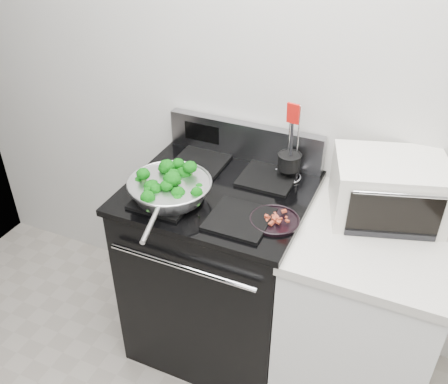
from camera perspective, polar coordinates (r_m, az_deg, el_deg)
The scene contains 8 objects.
back_wall at distance 2.19m, azimuth 10.41°, elevation 11.86°, with size 4.00×0.02×2.70m, color silver.
gas_range at distance 2.46m, azimuth -0.56°, elevation -8.63°, with size 0.79×0.69×1.13m.
counter at distance 2.36m, azimuth 15.18°, elevation -13.44°, with size 0.62×0.68×0.92m.
skillet at distance 2.09m, azimuth -6.22°, elevation 0.38°, with size 0.36×0.55×0.08m.
broccoli_pile at distance 2.08m, azimuth -6.24°, elevation 0.88°, with size 0.28×0.28×0.10m, color #043107, non-canonical shape.
bacon_plate at distance 1.98m, azimuth 5.81°, elevation -2.97°, with size 0.20×0.20×0.04m.
utensil_holder at distance 2.23m, azimuth 7.43°, elevation 3.04°, with size 0.12×0.12×0.37m.
toaster_oven at distance 2.11m, azimuth 18.24°, elevation 0.37°, with size 0.51×0.44×0.25m.
Camera 1 is at (0.45, -0.23, 2.15)m, focal length 40.00 mm.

